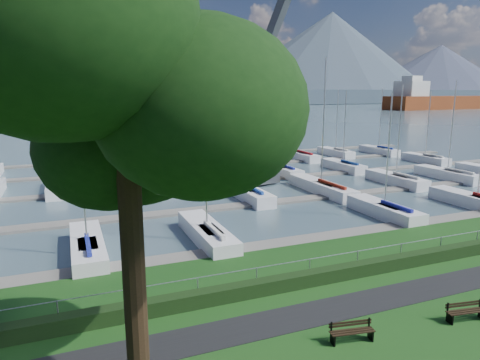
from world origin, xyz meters
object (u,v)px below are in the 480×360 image
tree (142,99)px  crane (259,132)px  bench_right (466,311)px  bench_left (352,332)px

tree → crane: crane is taller
bench_right → tree: bearing=-170.7°
bench_left → tree: bearing=-166.1°
bench_left → crane: size_ratio=0.08×
bench_right → crane: bearing=91.1°
tree → crane: (17.99, 31.48, -4.10)m
crane → bench_right: bearing=-110.8°
bench_right → bench_left: bearing=-176.0°
bench_right → crane: (4.69, 31.53, 4.91)m
crane → tree: bearing=-132.1°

